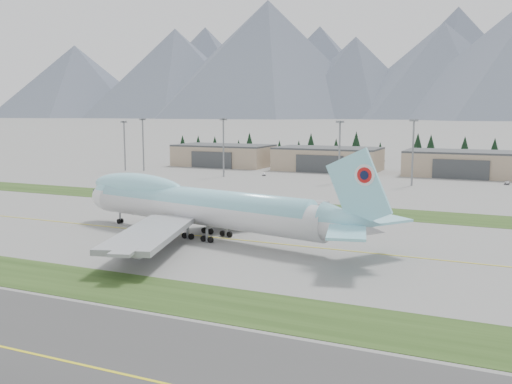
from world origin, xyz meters
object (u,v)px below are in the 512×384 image
at_px(service_vehicle_a, 264,176).
at_px(boeing_747_freighter, 200,206).
at_px(hangar_right, 463,163).
at_px(service_vehicle_c, 507,185).
at_px(service_vehicle_b, 372,182).
at_px(hangar_center, 328,159).
at_px(hangar_left, 224,155).

bearing_deg(service_vehicle_a, boeing_747_freighter, -97.10).
height_order(hangar_right, service_vehicle_c, hangar_right).
height_order(boeing_747_freighter, hangar_right, boeing_747_freighter).
bearing_deg(service_vehicle_c, service_vehicle_b, -159.56).
distance_m(boeing_747_freighter, service_vehicle_b, 114.81).
distance_m(boeing_747_freighter, hangar_center, 151.39).
distance_m(boeing_747_freighter, hangar_left, 166.63).
distance_m(boeing_747_freighter, hangar_right, 156.63).
distance_m(hangar_center, service_vehicle_b, 46.96).
height_order(hangar_center, hangar_right, same).
xyz_separation_m(boeing_747_freighter, service_vehicle_a, (-35.11, 117.52, -6.95)).
bearing_deg(boeing_747_freighter, hangar_center, 107.83).
xyz_separation_m(hangar_center, service_vehicle_c, (77.62, -23.82, -5.39)).
relative_size(boeing_747_freighter, service_vehicle_a, 20.87).
bearing_deg(service_vehicle_b, hangar_left, 61.32).
bearing_deg(service_vehicle_b, service_vehicle_c, -80.49).
xyz_separation_m(boeing_747_freighter, hangar_center, (-16.56, 150.47, -1.56)).
xyz_separation_m(hangar_left, hangar_right, (115.00, 0.00, 0.00)).
bearing_deg(service_vehicle_a, hangar_right, -0.98).
height_order(hangar_left, service_vehicle_b, hangar_left).
height_order(hangar_left, service_vehicle_a, hangar_left).
xyz_separation_m(service_vehicle_a, service_vehicle_c, (96.18, 9.14, 0.00)).
bearing_deg(hangar_left, hangar_right, 0.00).
distance_m(service_vehicle_a, service_vehicle_b, 47.68).
relative_size(boeing_747_freighter, service_vehicle_c, 17.90).
relative_size(hangar_center, service_vehicle_a, 12.46).
bearing_deg(service_vehicle_b, service_vehicle_a, 80.51).
bearing_deg(service_vehicle_c, hangar_center, 168.71).
distance_m(boeing_747_freighter, service_vehicle_a, 122.85).
bearing_deg(hangar_left, hangar_center, 0.00).
distance_m(hangar_left, service_vehicle_c, 134.85).
distance_m(hangar_center, service_vehicle_a, 38.20).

